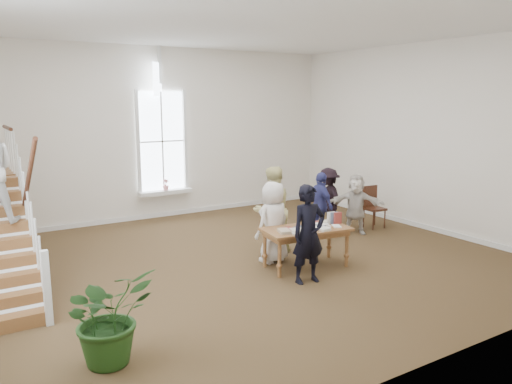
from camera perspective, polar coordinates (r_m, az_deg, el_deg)
ground at (r=9.98m, az=-0.91°, el=-7.87°), size 10.00×10.00×0.00m
room_shell at (r=13.71m, az=-10.37°, el=-1.18°), size 10.49×10.00×10.00m
library_table at (r=9.48m, az=5.78°, el=-4.60°), size 1.73×1.02×0.83m
police_officer at (r=8.68m, az=6.02°, el=-4.81°), size 0.66×0.47×1.73m
elderly_woman at (r=9.74m, az=1.97°, el=-3.45°), size 0.87×0.66×1.60m
person_yellow at (r=10.28m, az=1.82°, el=-2.09°), size 0.92×0.74×1.81m
woman_cluster_a at (r=11.58m, az=7.39°, el=-1.46°), size 0.45×0.92×1.52m
woman_cluster_b at (r=12.29m, az=8.25°, el=-0.77°), size 0.81×1.10×1.52m
woman_cluster_c at (r=12.02m, az=11.32°, el=-1.36°), size 1.28×1.18×1.42m
floor_plant at (r=6.43m, az=-16.48°, el=-13.44°), size 1.26×1.16×1.19m
side_chair at (r=12.75m, az=13.15°, el=-1.37°), size 0.48×0.48×1.03m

